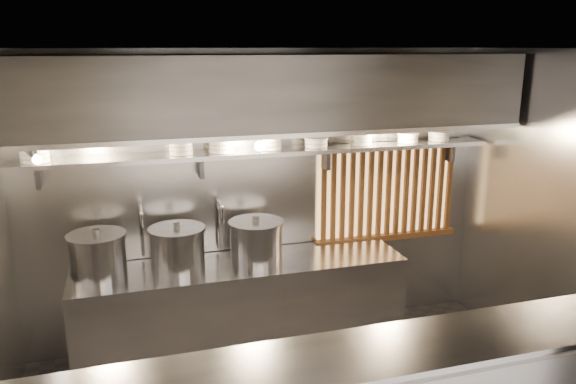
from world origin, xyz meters
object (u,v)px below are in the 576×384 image
heat_lamp (32,152)px  pendant_bulb (260,146)px  stock_pot_right (256,241)px  stock_pot_mid (178,248)px  stock_pot_left (98,256)px

heat_lamp → pendant_bulb: size_ratio=1.87×
stock_pot_right → heat_lamp: bearing=-169.9°
pendant_bulb → stock_pot_mid: (-0.76, -0.05, -0.87)m
stock_pot_mid → pendant_bulb: bearing=3.7°
pendant_bulb → stock_pot_left: (-1.43, -0.05, -0.86)m
stock_pot_mid → heat_lamp: bearing=-163.8°
stock_pot_mid → stock_pot_left: bearing=179.7°
stock_pot_left → pendant_bulb: bearing=1.8°
pendant_bulb → stock_pot_mid: size_ratio=0.34×
stock_pot_mid → stock_pot_right: (0.71, 0.01, -0.00)m
pendant_bulb → stock_pot_right: size_ratio=0.28×
stock_pot_left → stock_pot_mid: stock_pot_left is taller
stock_pot_right → stock_pot_mid: bearing=-179.2°
stock_pot_mid → stock_pot_right: 0.71m
heat_lamp → stock_pot_right: 2.02m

